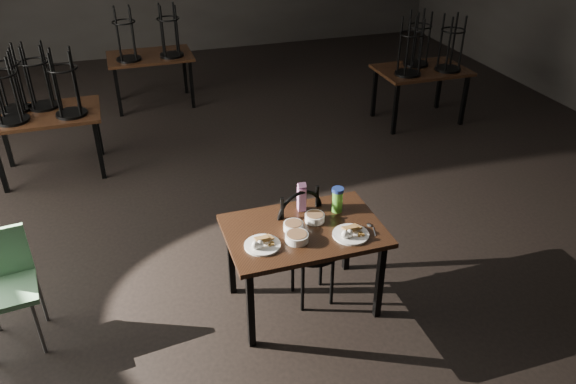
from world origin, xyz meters
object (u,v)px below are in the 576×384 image
object	(u,v)px
juice_carton	(302,197)
water_bottle	(337,199)
bentwood_chair	(308,238)
main_table	(304,237)
school_chair	(4,280)

from	to	relation	value
juice_carton	water_bottle	bearing A→B (deg)	-21.69
water_bottle	bentwood_chair	bearing A→B (deg)	-172.01
main_table	juice_carton	size ratio (longest dim) A/B	4.77
water_bottle	bentwood_chair	distance (m)	0.40
main_table	bentwood_chair	distance (m)	0.18
bentwood_chair	main_table	bearing A→B (deg)	-137.34
water_bottle	school_chair	distance (m)	2.56
main_table	bentwood_chair	xyz separation A→B (m)	(0.08, 0.12, -0.11)
bentwood_chair	school_chair	size ratio (longest dim) A/B	1.04
main_table	juice_carton	xyz separation A→B (m)	(0.07, 0.26, 0.20)
water_bottle	juice_carton	bearing A→B (deg)	158.31
main_table	school_chair	size ratio (longest dim) A/B	1.32
juice_carton	water_bottle	world-z (taller)	juice_carton
main_table	water_bottle	size ratio (longest dim) A/B	5.72
juice_carton	main_table	bearing A→B (deg)	-104.92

